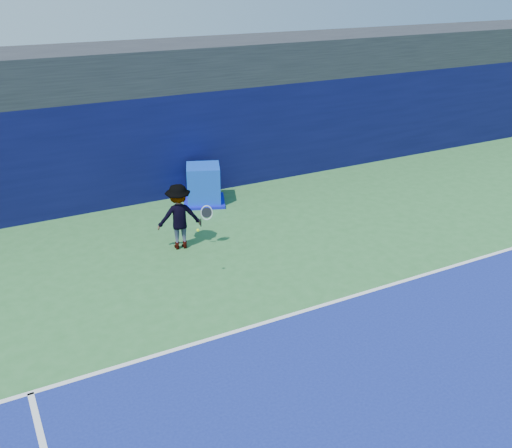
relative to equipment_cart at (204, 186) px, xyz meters
The scene contains 7 objects.
ground 9.29m from the equipment_cart, 94.03° to the right, with size 80.00×80.00×0.00m, color #327035.
baseline 6.31m from the equipment_cart, 95.94° to the right, with size 24.00×0.10×0.01m, color white.
stadium_band 3.88m from the equipment_cart, 106.15° to the left, with size 36.00×3.00×1.20m, color black.
back_wall_assembly 1.72m from the equipment_cart, 117.70° to the left, with size 36.00×1.03×3.00m.
equipment_cart is the anchor object (origin of this frame).
tennis_player 2.95m from the equipment_cart, 124.19° to the right, with size 1.31×0.79×1.61m.
tennis_ball 4.68m from the equipment_cart, 114.11° to the right, with size 0.06×0.06×0.06m.
Camera 1 is at (-5.17, -5.01, 6.14)m, focal length 40.00 mm.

